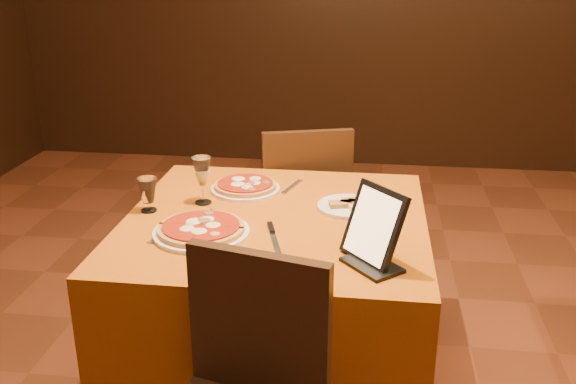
# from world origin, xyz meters

# --- Properties ---
(main_table) EXTENTS (1.10, 1.10, 0.75)m
(main_table) POSITION_xyz_m (-0.45, 0.49, 0.38)
(main_table) COLOR #AC520B
(main_table) RESTS_ON floor
(chair_main_far) EXTENTS (0.54, 0.54, 0.91)m
(chair_main_far) POSITION_xyz_m (-0.45, 1.30, 0.46)
(chair_main_far) COLOR black
(chair_main_far) RESTS_ON floor
(pizza_near) EXTENTS (0.34, 0.34, 0.03)m
(pizza_near) POSITION_xyz_m (-0.68, 0.31, 0.77)
(pizza_near) COLOR white
(pizza_near) RESTS_ON main_table
(pizza_far) EXTENTS (0.28, 0.28, 0.03)m
(pizza_far) POSITION_xyz_m (-0.61, 0.75, 0.77)
(pizza_far) COLOR white
(pizza_far) RESTS_ON main_table
(cutlet_dish) EXTENTS (0.24, 0.24, 0.03)m
(cutlet_dish) POSITION_xyz_m (-0.19, 0.61, 0.76)
(cutlet_dish) COLOR white
(cutlet_dish) RESTS_ON main_table
(wine_glass) EXTENTS (0.11, 0.11, 0.19)m
(wine_glass) POSITION_xyz_m (-0.75, 0.59, 0.84)
(wine_glass) COLOR #CACA73
(wine_glass) RESTS_ON main_table
(water_glass) EXTENTS (0.06, 0.06, 0.13)m
(water_glass) POSITION_xyz_m (-0.93, 0.49, 0.81)
(water_glass) COLOR white
(water_glass) RESTS_ON main_table
(tablet) EXTENTS (0.22, 0.23, 0.24)m
(tablet) POSITION_xyz_m (-0.09, 0.19, 0.87)
(tablet) COLOR black
(tablet) RESTS_ON main_table
(knife) EXTENTS (0.08, 0.24, 0.01)m
(knife) POSITION_xyz_m (-0.42, 0.29, 0.75)
(knife) COLOR silver
(knife) RESTS_ON main_table
(fork_near) EXTENTS (0.08, 0.15, 0.01)m
(fork_near) POSITION_xyz_m (-0.80, 0.27, 0.75)
(fork_near) COLOR silver
(fork_near) RESTS_ON main_table
(fork_far) EXTENTS (0.07, 0.18, 0.01)m
(fork_far) POSITION_xyz_m (-0.43, 0.81, 0.75)
(fork_far) COLOR #A7A7AD
(fork_far) RESTS_ON main_table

